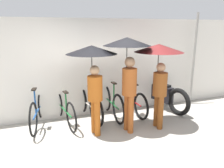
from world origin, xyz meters
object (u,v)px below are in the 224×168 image
pedestrian_trailing (159,61)px  motorcycle (162,95)px  parked_bicycle_1 (64,109)px  parked_bicycle_3 (112,102)px  parked_bicycle_4 (132,100)px  pedestrian_center (128,58)px  parked_bicycle_0 (38,110)px  parked_bicycle_2 (88,104)px  pedestrian_leading (93,64)px

pedestrian_trailing → motorcycle: pedestrian_trailing is taller
parked_bicycle_1 → motorcycle: (2.82, 0.08, 0.04)m
parked_bicycle_3 → motorcycle: parked_bicycle_3 is taller
parked_bicycle_4 → pedestrian_center: size_ratio=0.81×
parked_bicycle_0 → parked_bicycle_4: parked_bicycle_0 is taller
parked_bicycle_0 → parked_bicycle_2: parked_bicycle_2 is taller
parked_bicycle_1 → pedestrian_trailing: (2.05, -0.90, 1.20)m
parked_bicycle_1 → parked_bicycle_3: (1.23, -0.01, 0.02)m
pedestrian_center → motorcycle: pedestrian_center is taller
pedestrian_leading → pedestrian_trailing: (1.49, -0.18, 0.01)m
parked_bicycle_0 → parked_bicycle_3: 1.85m
parked_bicycle_2 → parked_bicycle_1: bearing=87.9°
parked_bicycle_1 → parked_bicycle_4: bearing=-96.6°
pedestrian_leading → pedestrian_trailing: bearing=-15.5°
parked_bicycle_4 → parked_bicycle_0: bearing=86.8°
parked_bicycle_0 → parked_bicycle_4: bearing=-78.6°
motorcycle → pedestrian_trailing: bearing=129.2°
parked_bicycle_0 → parked_bicycle_1: 0.62m
parked_bicycle_0 → parked_bicycle_3: bearing=-80.7°
parked_bicycle_1 → parked_bicycle_0: bearing=75.1°
pedestrian_leading → pedestrian_trailing: 1.50m
parked_bicycle_0 → parked_bicycle_3: (1.85, -0.08, -0.01)m
parked_bicycle_4 → pedestrian_center: (-0.55, -0.91, 1.30)m
parked_bicycle_1 → parked_bicycle_4: 1.85m
parked_bicycle_0 → pedestrian_center: bearing=-104.1°
parked_bicycle_1 → parked_bicycle_3: bearing=-98.7°
pedestrian_trailing → motorcycle: 1.71m
parked_bicycle_1 → motorcycle: bearing=-96.7°
parked_bicycle_0 → parked_bicycle_1: size_ratio=0.98×
parked_bicycle_0 → parked_bicycle_4: 2.46m
parked_bicycle_0 → pedestrian_leading: size_ratio=0.90×
parked_bicycle_1 → parked_bicycle_2: parked_bicycle_1 is taller
parked_bicycle_2 → pedestrian_trailing: pedestrian_trailing is taller
parked_bicycle_3 → pedestrian_trailing: bearing=-138.1°
parked_bicycle_0 → pedestrian_leading: (1.17, -0.79, 1.17)m
pedestrian_center → parked_bicycle_2: bearing=122.2°
parked_bicycle_0 → parked_bicycle_1: bearing=-84.8°
pedestrian_leading → motorcycle: size_ratio=0.98×
parked_bicycle_0 → parked_bicycle_2: 1.23m
pedestrian_leading → pedestrian_center: (0.74, -0.14, 0.10)m
parked_bicycle_4 → pedestrian_center: bearing=146.0°
parked_bicycle_1 → motorcycle: parked_bicycle_1 is taller
parked_bicycle_2 → pedestrian_leading: size_ratio=0.94×
pedestrian_center → pedestrian_leading: bearing=165.1°
parked_bicycle_3 → motorcycle: size_ratio=0.87×
parked_bicycle_0 → parked_bicycle_2: (1.23, -0.01, 0.00)m
parked_bicycle_0 → motorcycle: (3.43, 0.01, 0.01)m
parked_bicycle_2 → motorcycle: (2.20, 0.02, 0.01)m
parked_bicycle_4 → motorcycle: size_ratio=0.86×
pedestrian_leading → parked_bicycle_1: bearing=119.2°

